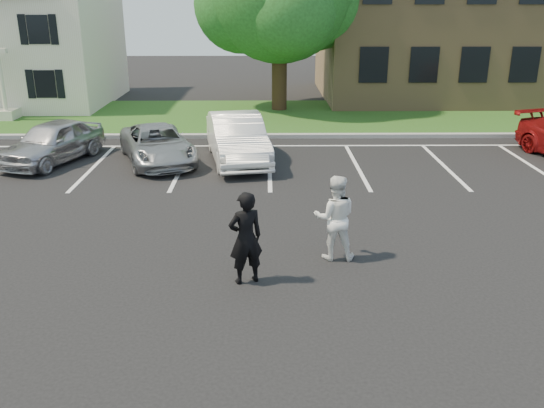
# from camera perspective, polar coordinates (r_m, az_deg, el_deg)

# --- Properties ---
(ground_plane) EXTENTS (90.00, 90.00, 0.00)m
(ground_plane) POSITION_cam_1_polar(r_m,az_deg,el_deg) (10.93, 0.06, -7.96)
(ground_plane) COLOR black
(ground_plane) RESTS_ON ground
(curb) EXTENTS (40.00, 0.30, 0.15)m
(curb) POSITION_cam_1_polar(r_m,az_deg,el_deg) (22.25, -0.32, 6.77)
(curb) COLOR gray
(curb) RESTS_ON ground
(grass_strip) EXTENTS (44.00, 8.00, 0.08)m
(grass_strip) POSITION_cam_1_polar(r_m,az_deg,el_deg) (26.17, -0.38, 8.67)
(grass_strip) COLOR #254D10
(grass_strip) RESTS_ON ground
(stall_lines) EXTENTS (34.00, 5.36, 0.01)m
(stall_lines) POSITION_cam_1_polar(r_m,az_deg,el_deg) (19.37, 3.89, 4.53)
(stall_lines) COLOR silver
(stall_lines) RESTS_ON ground
(house) EXTENTS (10.30, 9.22, 7.60)m
(house) POSITION_cam_1_polar(r_m,az_deg,el_deg) (32.35, -25.12, 15.80)
(house) COLOR beige
(house) RESTS_ON ground
(office_building) EXTENTS (22.40, 10.40, 8.30)m
(office_building) POSITION_cam_1_polar(r_m,az_deg,el_deg) (34.69, 24.46, 16.59)
(office_building) COLOR #997A50
(office_building) RESTS_ON ground
(man_black_suit) EXTENTS (0.77, 0.65, 1.80)m
(man_black_suit) POSITION_cam_1_polar(r_m,az_deg,el_deg) (10.66, -2.63, -3.38)
(man_black_suit) COLOR black
(man_black_suit) RESTS_ON ground
(man_white_shirt) EXTENTS (0.90, 0.71, 1.78)m
(man_white_shirt) POSITION_cam_1_polar(r_m,az_deg,el_deg) (11.72, 6.25, -1.35)
(man_white_shirt) COLOR white
(man_white_shirt) RESTS_ON ground
(car_silver_west) EXTENTS (2.86, 4.30, 1.36)m
(car_silver_west) POSITION_cam_1_polar(r_m,az_deg,el_deg) (20.06, -20.91, 5.78)
(car_silver_west) COLOR #B0B0B5
(car_silver_west) RESTS_ON ground
(car_silver_minivan) EXTENTS (3.33, 4.66, 1.18)m
(car_silver_minivan) POSITION_cam_1_polar(r_m,az_deg,el_deg) (19.13, -11.29, 5.80)
(car_silver_minivan) COLOR #9A9DA1
(car_silver_minivan) RESTS_ON ground
(car_white_sedan) EXTENTS (2.44, 4.86, 1.53)m
(car_white_sedan) POSITION_cam_1_polar(r_m,az_deg,el_deg) (18.87, -3.46, 6.51)
(car_white_sedan) COLOR white
(car_white_sedan) RESTS_ON ground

